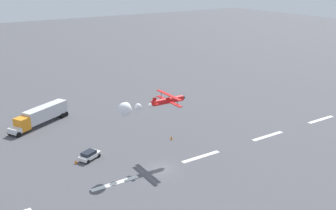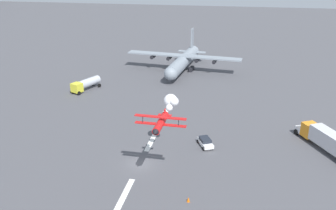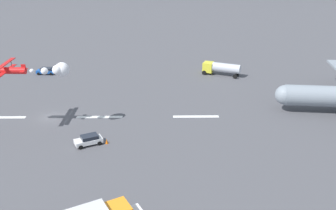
# 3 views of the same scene
# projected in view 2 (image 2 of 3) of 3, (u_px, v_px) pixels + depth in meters

# --- Properties ---
(ground_plane) EXTENTS (440.00, 440.00, 0.00)m
(ground_plane) POSITION_uv_depth(u_px,v_px,m) (140.00, 164.00, 59.92)
(ground_plane) COLOR #4C4C51
(ground_plane) RESTS_ON ground
(runway_stripe_2) EXTENTS (8.00, 0.90, 0.01)m
(runway_stripe_2) POSITION_uv_depth(u_px,v_px,m) (125.00, 195.00, 52.25)
(runway_stripe_2) COLOR white
(runway_stripe_2) RESTS_ON ground
(runway_stripe_3) EXTENTS (8.00, 0.90, 0.01)m
(runway_stripe_3) POSITION_uv_depth(u_px,v_px,m) (151.00, 141.00, 67.59)
(runway_stripe_3) COLOR white
(runway_stripe_3) RESTS_ON ground
(runway_stripe_4) EXTENTS (8.00, 0.90, 0.01)m
(runway_stripe_4) POSITION_uv_depth(u_px,v_px,m) (168.00, 107.00, 82.93)
(runway_stripe_4) COLOR white
(runway_stripe_4) RESTS_ON ground
(cargo_transport_plane) EXTENTS (28.38, 34.54, 10.92)m
(cargo_transport_plane) POSITION_uv_depth(u_px,v_px,m) (182.00, 61.00, 107.62)
(cargo_transport_plane) COLOR gray
(cargo_transport_plane) RESTS_ON ground
(stunt_biplane_red) EXTENTS (13.31, 7.40, 2.25)m
(stunt_biplane_red) POSITION_uv_depth(u_px,v_px,m) (168.00, 108.00, 56.11)
(stunt_biplane_red) COLOR red
(semi_truck_orange) EXTENTS (14.35, 9.48, 3.70)m
(semi_truck_orange) POSITION_uv_depth(u_px,v_px,m) (329.00, 141.00, 63.07)
(semi_truck_orange) COLOR silver
(semi_truck_orange) RESTS_ON ground
(fuel_tanker_truck) EXTENTS (8.79, 5.73, 2.90)m
(fuel_tanker_truck) POSITION_uv_depth(u_px,v_px,m) (86.00, 84.00, 93.11)
(fuel_tanker_truck) COLOR yellow
(fuel_tanker_truck) RESTS_ON ground
(followme_car_yellow) EXTENTS (4.44, 3.38, 1.52)m
(followme_car_yellow) POSITION_uv_depth(u_px,v_px,m) (205.00, 142.00, 65.53)
(followme_car_yellow) COLOR white
(followme_car_yellow) RESTS_ON ground
(traffic_cone_near) EXTENTS (0.44, 0.44, 0.75)m
(traffic_cone_near) POSITION_uv_depth(u_px,v_px,m) (188.00, 199.00, 50.58)
(traffic_cone_near) COLOR orange
(traffic_cone_near) RESTS_ON ground
(traffic_cone_far) EXTENTS (0.44, 0.44, 0.75)m
(traffic_cone_far) POSITION_uv_depth(u_px,v_px,m) (205.00, 137.00, 68.13)
(traffic_cone_far) COLOR orange
(traffic_cone_far) RESTS_ON ground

